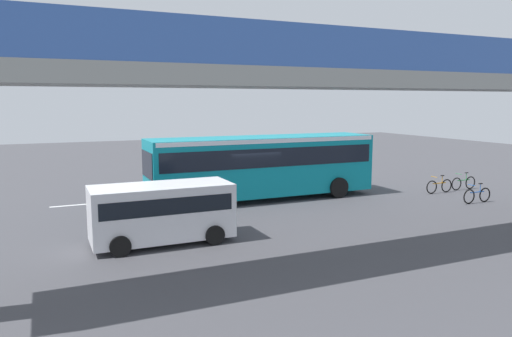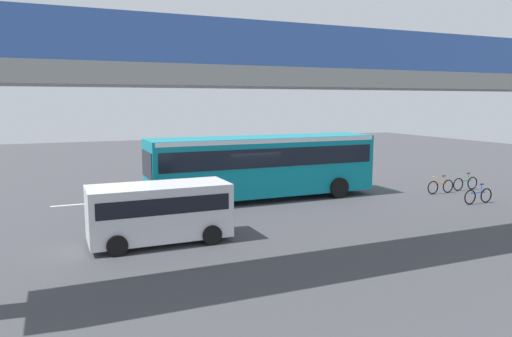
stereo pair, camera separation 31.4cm
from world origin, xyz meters
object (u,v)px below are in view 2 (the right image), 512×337
Objects in this scene: city_bus at (263,162)px; bicycle_blue at (478,196)px; bicycle_orange at (441,187)px; pedestrian at (317,169)px; bicycle_green at (465,183)px; parked_van at (159,209)px.

bicycle_blue is (-9.08, 5.14, -1.51)m from city_bus.
pedestrian is at bearing -51.07° from bicycle_orange.
bicycle_orange is at bearing 128.93° from pedestrian.
bicycle_orange is 1.00× the size of bicycle_green.
bicycle_blue is 3.65m from bicycle_green.
city_bus is 6.44× the size of pedestrian.
parked_van reaches higher than pedestrian.
pedestrian is at bearing -143.26° from parked_van.
bicycle_green is at bearing -127.74° from bicycle_blue.
parked_van reaches higher than bicycle_blue.
city_bus is 6.52× the size of bicycle_orange.
city_bus reaches higher than parked_van.
bicycle_orange is at bearing 5.98° from bicycle_green.
bicycle_orange is 0.99× the size of pedestrian.
pedestrian is (6.40, -5.24, 0.51)m from bicycle_green.
city_bus reaches higher than bicycle_blue.
bicycle_green is 0.99× the size of pedestrian.
bicycle_orange is 7.03m from pedestrian.
bicycle_blue is 2.69m from bicycle_orange.
city_bus is 2.40× the size of parked_van.
bicycle_orange is (-0.24, -2.68, 0.00)m from bicycle_blue.
bicycle_orange is (-15.69, -2.97, -0.81)m from parked_van.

